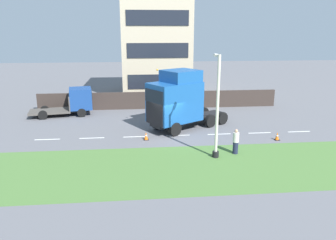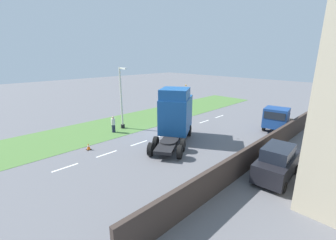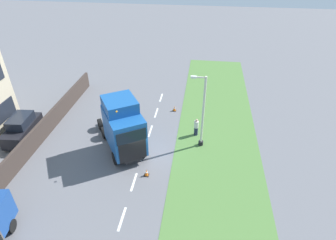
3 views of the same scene
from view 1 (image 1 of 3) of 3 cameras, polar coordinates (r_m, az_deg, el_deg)
ground_plane at (r=24.72m, az=0.11°, el=-2.75°), size 120.00×120.00×0.00m
grass_verge at (r=19.15m, az=1.94°, el=-8.29°), size 7.00×44.00×0.01m
lane_markings at (r=24.80m, az=1.72°, el=-2.69°), size 0.16×21.00×0.00m
boundary_wall at (r=33.17m, az=-1.46°, el=3.49°), size 0.25×24.00×1.72m
building_block at (r=40.81m, az=-2.27°, el=12.64°), size 9.83×7.79×12.58m
lorry_cab at (r=25.66m, az=1.68°, el=3.41°), size 5.71×7.03×4.87m
flatbed_truck at (r=31.74m, az=-15.84°, el=3.22°), size 3.06×5.90×2.50m
parked_car at (r=34.93m, az=0.61°, el=4.40°), size 2.13×4.34×2.16m
lamp_post at (r=20.03m, az=8.52°, el=1.17°), size 1.32×0.40×6.34m
pedestrian at (r=21.37m, az=11.71°, el=-3.75°), size 0.39×0.39×1.65m
traffic_cone_lead at (r=23.79m, az=-3.84°, el=-2.80°), size 0.36×0.36×0.58m
traffic_cone_trailing at (r=24.97m, az=18.47°, el=-2.70°), size 0.36×0.36×0.58m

